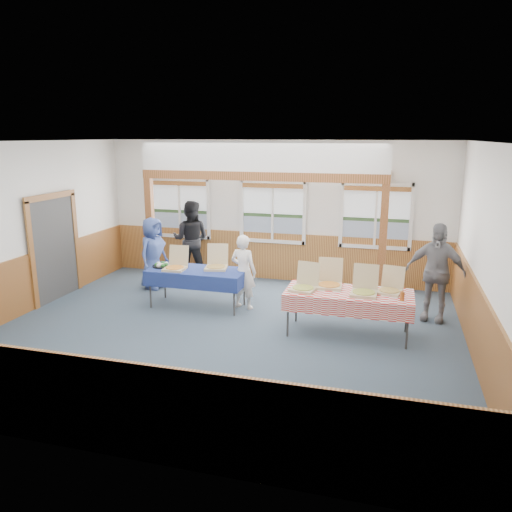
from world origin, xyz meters
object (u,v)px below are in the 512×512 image
Objects in this scene: table_left at (197,272)px; man_blue at (153,253)px; person_grey at (435,272)px; table_right at (349,295)px; woman_white at (243,272)px; woman_black at (191,239)px.

table_left is 1.28× the size of man_blue.
person_grey is at bearing -81.77° from man_blue.
table_right is 2.24m from woman_white.
table_right is at bearing -2.60° from table_left.
table_left is 0.93× the size of table_right.
woman_white is at bearing -160.85° from person_grey.
table_left is at bearing 22.33° from woman_white.
woman_white is 2.55m from woman_black.
man_blue reaches higher than woman_white.
woman_white is at bearing 130.49° from woman_black.
man_blue is at bearing -170.14° from person_grey.
man_blue is (-1.40, 0.91, 0.09)m from table_left.
table_left is at bearing 171.60° from table_right.
woman_white is 0.80× the size of woman_black.
woman_black is (-0.93, 1.93, 0.21)m from table_left.
table_right is 4.69m from woman_black.
woman_black is 1.13m from man_blue.
woman_black is at bearing 125.46° from table_left.
woman_black is (-1.83, 1.76, 0.18)m from woman_white.
table_left is 2.15m from woman_black.
person_grey is at bearing 15.81° from table_left.
table_left is 3.05m from table_right.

